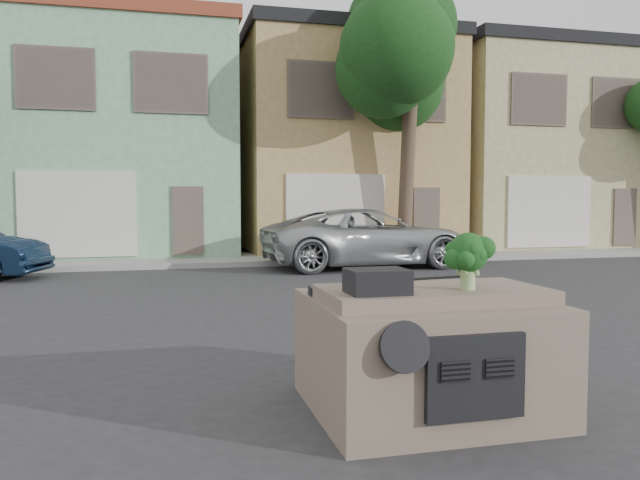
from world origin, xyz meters
name	(u,v)px	position (x,y,z in m)	size (l,w,h in m)	color
ground_plane	(335,337)	(0.00, 0.00, 0.00)	(120.00, 120.00, 0.00)	#303033
sidewalk	(241,259)	(0.00, 10.50, 0.07)	(40.00, 3.00, 0.15)	gray
townhouse_mint	(124,144)	(-3.50, 14.50, 3.77)	(7.20, 8.20, 7.55)	#7EB286
townhouse_tan	(334,148)	(4.00, 14.50, 3.77)	(7.20, 8.20, 7.55)	tan
townhouse_beige	(513,152)	(11.50, 14.50, 3.77)	(7.20, 8.20, 7.55)	tan
silver_pickup	(368,267)	(3.25, 8.28, 0.00)	(2.68, 5.82, 1.62)	#ABAEB1
tree_near	(407,121)	(5.00, 9.80, 4.25)	(4.40, 4.00, 8.50)	#173E15
car_dashboard	(425,347)	(0.00, -3.00, 0.56)	(2.00, 1.80, 1.12)	#736152
instrument_hump	(377,281)	(-0.58, -3.35, 1.22)	(0.48, 0.38, 0.20)	black
wiper_arm	(437,278)	(0.28, -2.62, 1.13)	(0.70, 0.03, 0.02)	black
broccoli	(468,261)	(0.24, -3.33, 1.37)	(0.40, 0.40, 0.49)	#133B14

